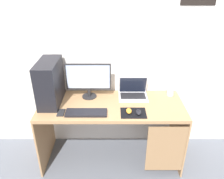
% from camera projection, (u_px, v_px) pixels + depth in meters
% --- Properties ---
extents(ground_plane, '(8.00, 8.00, 0.00)m').
position_uv_depth(ground_plane, '(112.00, 157.00, 2.79)').
color(ground_plane, slate).
extents(wall_back, '(4.00, 0.05, 2.60)m').
position_uv_depth(wall_back, '(112.00, 47.00, 2.50)').
color(wall_back, silver).
rests_on(wall_back, ground_plane).
extents(desk, '(1.57, 0.64, 0.76)m').
position_uv_depth(desk, '(114.00, 116.00, 2.49)').
color(desk, '#A37A51').
rests_on(desk, ground_plane).
extents(pc_tower, '(0.21, 0.46, 0.47)m').
position_uv_depth(pc_tower, '(51.00, 82.00, 2.38)').
color(pc_tower, black).
rests_on(pc_tower, desk).
extents(monitor, '(0.50, 0.17, 0.41)m').
position_uv_depth(monitor, '(89.00, 79.00, 2.47)').
color(monitor, '#232326').
rests_on(monitor, desk).
extents(laptop, '(0.33, 0.23, 0.24)m').
position_uv_depth(laptop, '(134.00, 93.00, 2.57)').
color(laptop, silver).
rests_on(laptop, desk).
extents(speaker, '(0.08, 0.08, 0.14)m').
position_uv_depth(speaker, '(171.00, 90.00, 2.58)').
color(speaker, '#B7BCC6').
rests_on(speaker, desk).
extents(keyboard, '(0.42, 0.14, 0.02)m').
position_uv_depth(keyboard, '(87.00, 113.00, 2.26)').
color(keyboard, black).
rests_on(keyboard, desk).
extents(mousepad, '(0.26, 0.20, 0.00)m').
position_uv_depth(mousepad, '(134.00, 113.00, 2.27)').
color(mousepad, black).
rests_on(mousepad, desk).
extents(mouse_left, '(0.06, 0.10, 0.03)m').
position_uv_depth(mouse_left, '(129.00, 111.00, 2.27)').
color(mouse_left, orange).
rests_on(mouse_left, mousepad).
extents(mouse_right, '(0.06, 0.10, 0.03)m').
position_uv_depth(mouse_right, '(139.00, 112.00, 2.25)').
color(mouse_right, black).
rests_on(mouse_right, mousepad).
extents(cell_phone, '(0.07, 0.13, 0.01)m').
position_uv_depth(cell_phone, '(62.00, 113.00, 2.28)').
color(cell_phone, '#232326').
rests_on(cell_phone, desk).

